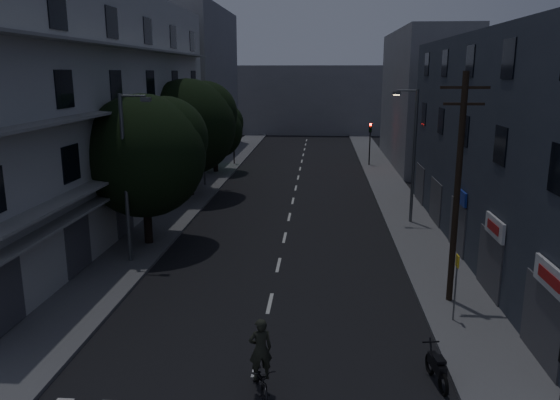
# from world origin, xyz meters

# --- Properties ---
(ground) EXTENTS (160.00, 160.00, 0.00)m
(ground) POSITION_xyz_m (0.00, 25.00, 0.00)
(ground) COLOR black
(ground) RESTS_ON ground
(sidewalk_left) EXTENTS (3.00, 90.00, 0.15)m
(sidewalk_left) POSITION_xyz_m (-7.50, 25.00, 0.07)
(sidewalk_left) COLOR #565659
(sidewalk_left) RESTS_ON ground
(sidewalk_right) EXTENTS (3.00, 90.00, 0.15)m
(sidewalk_right) POSITION_xyz_m (7.50, 25.00, 0.07)
(sidewalk_right) COLOR #565659
(sidewalk_right) RESTS_ON ground
(lane_markings) EXTENTS (0.15, 60.50, 0.01)m
(lane_markings) POSITION_xyz_m (0.00, 31.25, 0.01)
(lane_markings) COLOR beige
(lane_markings) RESTS_ON ground
(building_left) EXTENTS (7.00, 36.00, 14.00)m
(building_left) POSITION_xyz_m (-11.98, 18.00, 6.99)
(building_left) COLOR #B3B2AD
(building_left) RESTS_ON ground
(building_right) EXTENTS (6.19, 28.00, 11.00)m
(building_right) POSITION_xyz_m (11.99, 14.00, 5.50)
(building_right) COLOR #2E333E
(building_right) RESTS_ON ground
(building_far_left) EXTENTS (6.00, 20.00, 16.00)m
(building_far_left) POSITION_xyz_m (-12.00, 48.00, 8.00)
(building_far_left) COLOR slate
(building_far_left) RESTS_ON ground
(building_far_right) EXTENTS (6.00, 20.00, 13.00)m
(building_far_right) POSITION_xyz_m (12.00, 42.00, 6.50)
(building_far_right) COLOR slate
(building_far_right) RESTS_ON ground
(building_far_end) EXTENTS (24.00, 8.00, 10.00)m
(building_far_end) POSITION_xyz_m (0.00, 70.00, 5.00)
(building_far_end) COLOR slate
(building_far_end) RESTS_ON ground
(tree_near) EXTENTS (6.41, 6.41, 7.91)m
(tree_near) POSITION_xyz_m (-7.14, 13.65, 5.10)
(tree_near) COLOR black
(tree_near) RESTS_ON sidewalk_left
(tree_mid) EXTENTS (6.93, 6.93, 8.52)m
(tree_mid) POSITION_xyz_m (-7.59, 25.33, 5.48)
(tree_mid) COLOR black
(tree_mid) RESTS_ON sidewalk_left
(tree_far) EXTENTS (5.10, 5.10, 6.30)m
(tree_far) POSITION_xyz_m (-7.64, 35.25, 4.10)
(tree_far) COLOR black
(tree_far) RESTS_ON sidewalk_left
(traffic_signal_far_right) EXTENTS (0.28, 0.37, 4.10)m
(traffic_signal_far_right) POSITION_xyz_m (6.74, 39.88, 3.10)
(traffic_signal_far_right) COLOR black
(traffic_signal_far_right) RESTS_ON sidewalk_right
(traffic_signal_far_left) EXTENTS (0.28, 0.37, 4.10)m
(traffic_signal_far_left) POSITION_xyz_m (-6.69, 39.64, 3.10)
(traffic_signal_far_left) COLOR black
(traffic_signal_far_left) RESTS_ON sidewalk_left
(street_lamp_left_near) EXTENTS (1.51, 0.25, 8.00)m
(street_lamp_left_near) POSITION_xyz_m (-7.10, 10.71, 4.60)
(street_lamp_left_near) COLOR #595E61
(street_lamp_left_near) RESTS_ON sidewalk_left
(street_lamp_right) EXTENTS (1.51, 0.25, 8.00)m
(street_lamp_right) POSITION_xyz_m (7.40, 18.93, 4.60)
(street_lamp_right) COLOR #515458
(street_lamp_right) RESTS_ON sidewalk_right
(street_lamp_left_far) EXTENTS (1.51, 0.25, 8.00)m
(street_lamp_left_far) POSITION_xyz_m (-7.29, 29.13, 4.60)
(street_lamp_left_far) COLOR #515257
(street_lamp_left_far) RESTS_ON sidewalk_left
(utility_pole) EXTENTS (1.80, 0.24, 9.00)m
(utility_pole) POSITION_xyz_m (7.22, 7.08, 4.87)
(utility_pole) COLOR black
(utility_pole) RESTS_ON sidewalk_right
(bus_stop_sign) EXTENTS (0.06, 0.35, 2.52)m
(bus_stop_sign) POSITION_xyz_m (6.95, 5.20, 1.89)
(bus_stop_sign) COLOR #595B60
(bus_stop_sign) RESTS_ON sidewalk_right
(motorcycle) EXTENTS (0.55, 1.83, 1.18)m
(motorcycle) POSITION_xyz_m (5.52, 1.13, 0.47)
(motorcycle) COLOR black
(motorcycle) RESTS_ON ground
(cyclist) EXTENTS (1.19, 1.97, 2.35)m
(cyclist) POSITION_xyz_m (0.33, 0.17, 0.79)
(cyclist) COLOR black
(cyclist) RESTS_ON ground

